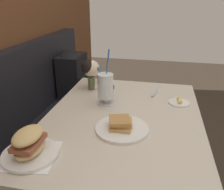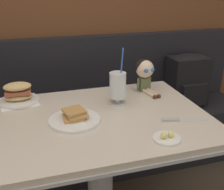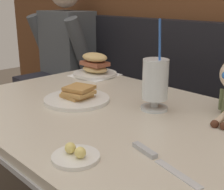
{
  "view_description": "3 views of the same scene",
  "coord_description": "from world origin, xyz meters",
  "px_view_note": "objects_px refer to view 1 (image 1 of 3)",
  "views": [
    {
      "loc": [
        -1.05,
        0.02,
        1.32
      ],
      "look_at": [
        0.04,
        0.24,
        0.84
      ],
      "focal_mm": 37.37,
      "sensor_mm": 36.0,
      "label": 1
    },
    {
      "loc": [
        -0.29,
        -1.03,
        1.37
      ],
      "look_at": [
        0.08,
        0.23,
        0.83
      ],
      "focal_mm": 44.38,
      "sensor_mm": 36.0,
      "label": 2
    },
    {
      "loc": [
        0.78,
        -0.53,
        1.12
      ],
      "look_at": [
        0.04,
        0.19,
        0.8
      ],
      "focal_mm": 49.92,
      "sensor_mm": 36.0,
      "label": 3
    }
  ],
  "objects_px": {
    "sandwich_plate": "(29,146)",
    "butter_knife": "(155,93)",
    "toast_plate": "(122,127)",
    "butter_saucer": "(179,102)",
    "seated_doll": "(91,70)",
    "milkshake_glass": "(105,87)",
    "backpack": "(73,73)"
  },
  "relations": [
    {
      "from": "butter_saucer",
      "to": "seated_doll",
      "type": "bearing_deg",
      "value": 77.19
    },
    {
      "from": "milkshake_glass",
      "to": "seated_doll",
      "type": "bearing_deg",
      "value": 34.16
    },
    {
      "from": "sandwich_plate",
      "to": "milkshake_glass",
      "type": "bearing_deg",
      "value": -18.84
    },
    {
      "from": "toast_plate",
      "to": "butter_saucer",
      "type": "distance_m",
      "value": 0.45
    },
    {
      "from": "sandwich_plate",
      "to": "toast_plate",
      "type": "bearing_deg",
      "value": -50.5
    },
    {
      "from": "sandwich_plate",
      "to": "butter_saucer",
      "type": "relative_size",
      "value": 1.87
    },
    {
      "from": "seated_doll",
      "to": "butter_saucer",
      "type": "bearing_deg",
      "value": -102.81
    },
    {
      "from": "milkshake_glass",
      "to": "butter_knife",
      "type": "distance_m",
      "value": 0.37
    },
    {
      "from": "backpack",
      "to": "milkshake_glass",
      "type": "bearing_deg",
      "value": -146.85
    },
    {
      "from": "milkshake_glass",
      "to": "butter_saucer",
      "type": "height_order",
      "value": "milkshake_glass"
    },
    {
      "from": "seated_doll",
      "to": "backpack",
      "type": "height_order",
      "value": "seated_doll"
    },
    {
      "from": "butter_knife",
      "to": "sandwich_plate",
      "type": "bearing_deg",
      "value": 148.42
    },
    {
      "from": "milkshake_glass",
      "to": "sandwich_plate",
      "type": "relative_size",
      "value": 1.41
    },
    {
      "from": "butter_saucer",
      "to": "backpack",
      "type": "height_order",
      "value": "backpack"
    },
    {
      "from": "backpack",
      "to": "butter_saucer",
      "type": "bearing_deg",
      "value": -125.66
    },
    {
      "from": "toast_plate",
      "to": "sandwich_plate",
      "type": "bearing_deg",
      "value": 129.5
    },
    {
      "from": "sandwich_plate",
      "to": "seated_doll",
      "type": "xyz_separation_m",
      "value": [
        0.74,
        -0.03,
        0.08
      ]
    },
    {
      "from": "toast_plate",
      "to": "butter_knife",
      "type": "distance_m",
      "value": 0.5
    },
    {
      "from": "butter_saucer",
      "to": "seated_doll",
      "type": "xyz_separation_m",
      "value": [
        0.13,
        0.57,
        0.12
      ]
    },
    {
      "from": "sandwich_plate",
      "to": "butter_saucer",
      "type": "distance_m",
      "value": 0.86
    },
    {
      "from": "toast_plate",
      "to": "sandwich_plate",
      "type": "height_order",
      "value": "sandwich_plate"
    },
    {
      "from": "sandwich_plate",
      "to": "seated_doll",
      "type": "relative_size",
      "value": 0.99
    },
    {
      "from": "sandwich_plate",
      "to": "butter_saucer",
      "type": "height_order",
      "value": "sandwich_plate"
    },
    {
      "from": "butter_knife",
      "to": "seated_doll",
      "type": "height_order",
      "value": "seated_doll"
    },
    {
      "from": "sandwich_plate",
      "to": "butter_saucer",
      "type": "bearing_deg",
      "value": -44.23
    },
    {
      "from": "toast_plate",
      "to": "seated_doll",
      "type": "bearing_deg",
      "value": 30.8
    },
    {
      "from": "backpack",
      "to": "seated_doll",
      "type": "bearing_deg",
      "value": -147.29
    },
    {
      "from": "butter_saucer",
      "to": "butter_knife",
      "type": "relative_size",
      "value": 0.51
    },
    {
      "from": "seated_doll",
      "to": "butter_knife",
      "type": "bearing_deg",
      "value": -90.09
    },
    {
      "from": "toast_plate",
      "to": "butter_saucer",
      "type": "relative_size",
      "value": 2.08
    },
    {
      "from": "sandwich_plate",
      "to": "butter_knife",
      "type": "xyz_separation_m",
      "value": [
        0.74,
        -0.46,
        -0.04
      ]
    },
    {
      "from": "milkshake_glass",
      "to": "butter_saucer",
      "type": "distance_m",
      "value": 0.44
    }
  ]
}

